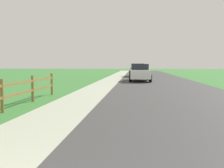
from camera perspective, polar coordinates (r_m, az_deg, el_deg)
name	(u,v)px	position (r m, az deg, el deg)	size (l,w,h in m)	color
ground_plane	(121,79)	(26.27, 2.11, 1.11)	(120.00, 120.00, 0.00)	#3A7935
road_asphalt	(153,78)	(28.30, 9.44, 1.30)	(7.00, 66.00, 0.01)	#3C3C3C
curb_concrete	(96,78)	(28.58, -3.67, 1.39)	(6.00, 66.00, 0.01)	#ABB19A
grass_verge	(83,78)	(28.85, -6.62, 1.40)	(5.00, 66.00, 0.00)	#3A7935
parked_suv_white	(140,73)	(23.58, 6.36, 2.63)	(2.06, 4.98, 1.60)	white
parked_car_black	(137,70)	(32.38, 5.83, 3.24)	(2.19, 5.06, 1.66)	black
parked_car_silver	(141,69)	(41.62, 6.68, 3.39)	(2.28, 4.53, 1.47)	#B7BABF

